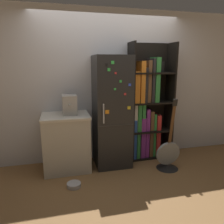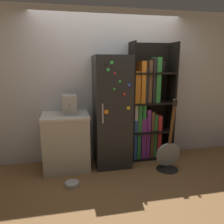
{
  "view_description": "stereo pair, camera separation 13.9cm",
  "coord_description": "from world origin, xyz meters",
  "px_view_note": "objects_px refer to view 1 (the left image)",
  "views": [
    {
      "loc": [
        -0.85,
        -3.27,
        1.7
      ],
      "look_at": [
        0.0,
        0.15,
        0.91
      ],
      "focal_mm": 35.0,
      "sensor_mm": 36.0,
      "label": 1
    },
    {
      "loc": [
        -0.71,
        -3.3,
        1.7
      ],
      "look_at": [
        0.0,
        0.15,
        0.91
      ],
      "focal_mm": 35.0,
      "sensor_mm": 36.0,
      "label": 2
    }
  ],
  "objects_px": {
    "espresso_machine": "(70,105)",
    "guitar": "(168,159)",
    "pet_bowl": "(74,185)",
    "bookshelf": "(146,109)",
    "refrigerator": "(112,112)"
  },
  "relations": [
    {
      "from": "bookshelf",
      "to": "espresso_machine",
      "type": "bearing_deg",
      "value": -175.18
    },
    {
      "from": "pet_bowl",
      "to": "bookshelf",
      "type": "bearing_deg",
      "value": 28.58
    },
    {
      "from": "espresso_machine",
      "to": "guitar",
      "type": "xyz_separation_m",
      "value": [
        1.53,
        -0.44,
        -0.89
      ]
    },
    {
      "from": "refrigerator",
      "to": "pet_bowl",
      "type": "height_order",
      "value": "refrigerator"
    },
    {
      "from": "refrigerator",
      "to": "bookshelf",
      "type": "bearing_deg",
      "value": 11.32
    },
    {
      "from": "bookshelf",
      "to": "espresso_machine",
      "type": "relative_size",
      "value": 6.0
    },
    {
      "from": "guitar",
      "to": "espresso_machine",
      "type": "bearing_deg",
      "value": 163.97
    },
    {
      "from": "refrigerator",
      "to": "espresso_machine",
      "type": "xyz_separation_m",
      "value": [
        -0.68,
        0.02,
        0.15
      ]
    },
    {
      "from": "bookshelf",
      "to": "guitar",
      "type": "height_order",
      "value": "bookshelf"
    },
    {
      "from": "bookshelf",
      "to": "guitar",
      "type": "xyz_separation_m",
      "value": [
        0.18,
        -0.55,
        -0.74
      ]
    },
    {
      "from": "guitar",
      "to": "pet_bowl",
      "type": "bearing_deg",
      "value": -172.95
    },
    {
      "from": "bookshelf",
      "to": "guitar",
      "type": "bearing_deg",
      "value": -71.97
    },
    {
      "from": "refrigerator",
      "to": "espresso_machine",
      "type": "distance_m",
      "value": 0.7
    },
    {
      "from": "espresso_machine",
      "to": "guitar",
      "type": "relative_size",
      "value": 0.29
    },
    {
      "from": "refrigerator",
      "to": "pet_bowl",
      "type": "distance_m",
      "value": 1.28
    }
  ]
}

